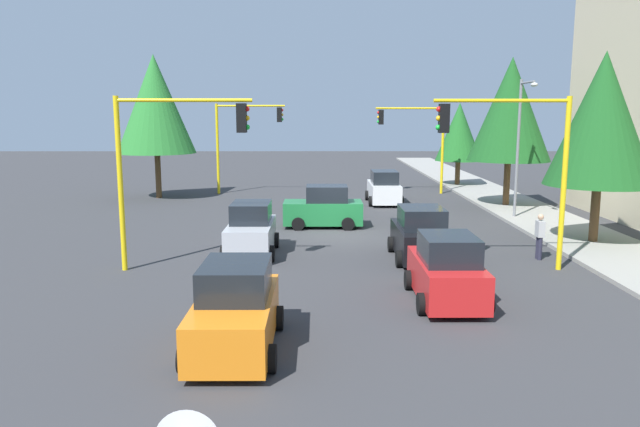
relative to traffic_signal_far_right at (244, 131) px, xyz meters
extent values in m
plane|color=#353538|center=(14.00, 5.74, -4.21)|extent=(120.00, 120.00, 0.00)
cube|color=gray|center=(9.00, 16.24, -4.14)|extent=(80.00, 4.00, 0.15)
cube|color=silver|center=(26.30, 2.74, -4.21)|extent=(2.20, 0.36, 0.01)
cone|color=silver|center=(25.00, 2.74, -4.21)|extent=(0.01, 1.10, 1.10)
cylinder|color=yellow|center=(0.00, -1.76, -1.22)|extent=(0.18, 0.18, 5.98)
cylinder|color=yellow|center=(0.00, 0.49, 1.61)|extent=(0.12, 4.50, 0.12)
cube|color=black|center=(0.00, 2.38, 1.03)|extent=(0.36, 0.32, 0.96)
sphere|color=red|center=(0.00, 2.56, 1.33)|extent=(0.18, 0.18, 0.18)
sphere|color=yellow|center=(0.00, 2.56, 1.03)|extent=(0.18, 0.18, 0.18)
sphere|color=green|center=(0.00, 2.56, 0.73)|extent=(0.18, 0.18, 0.18)
cylinder|color=yellow|center=(20.00, 13.24, -1.26)|extent=(0.18, 0.18, 5.91)
cylinder|color=yellow|center=(20.00, 10.99, 1.54)|extent=(0.12, 4.50, 0.12)
cube|color=black|center=(20.00, 9.10, 0.96)|extent=(0.36, 0.32, 0.96)
sphere|color=red|center=(20.00, 8.92, 1.26)|extent=(0.18, 0.18, 0.18)
sphere|color=yellow|center=(20.00, 8.92, 0.96)|extent=(0.18, 0.18, 0.18)
sphere|color=green|center=(20.00, 8.92, 0.66)|extent=(0.18, 0.18, 0.18)
cylinder|color=yellow|center=(0.00, 13.24, -1.30)|extent=(0.18, 0.18, 5.82)
cylinder|color=yellow|center=(0.00, 10.99, 1.46)|extent=(0.12, 4.50, 0.12)
cube|color=black|center=(0.00, 9.10, 0.88)|extent=(0.36, 0.32, 0.96)
sphere|color=red|center=(0.00, 8.92, 1.18)|extent=(0.18, 0.18, 0.18)
sphere|color=yellow|center=(0.00, 8.92, 0.88)|extent=(0.18, 0.18, 0.18)
sphere|color=green|center=(0.00, 8.92, 0.58)|extent=(0.18, 0.18, 0.18)
cylinder|color=yellow|center=(20.00, -1.76, -1.26)|extent=(0.18, 0.18, 5.92)
cylinder|color=yellow|center=(20.00, 0.49, 1.55)|extent=(0.12, 4.50, 0.12)
cube|color=black|center=(20.00, 2.38, 0.97)|extent=(0.36, 0.32, 0.96)
sphere|color=red|center=(20.00, 2.56, 1.27)|extent=(0.18, 0.18, 0.18)
sphere|color=yellow|center=(20.00, 2.56, 0.97)|extent=(0.18, 0.18, 0.18)
sphere|color=green|center=(20.00, 2.56, 0.67)|extent=(0.18, 0.18, 0.18)
cylinder|color=slate|center=(10.00, 14.94, -0.71)|extent=(0.14, 0.14, 7.00)
cylinder|color=slate|center=(10.90, 14.94, 2.59)|extent=(1.80, 0.10, 0.10)
ellipsoid|color=silver|center=(11.80, 14.94, 2.44)|extent=(0.56, 0.28, 0.20)
cylinder|color=brown|center=(6.00, 15.74, -2.77)|extent=(0.36, 0.36, 2.88)
cone|color=#19511E|center=(6.00, 15.74, 1.35)|extent=(4.61, 4.61, 5.76)
cylinder|color=brown|center=(-4.00, 15.24, -3.16)|extent=(0.36, 0.36, 2.10)
cone|color=#1E6023|center=(-4.00, 15.24, -0.21)|extent=(3.36, 3.36, 4.21)
cylinder|color=brown|center=(2.00, -5.26, -2.69)|extent=(0.36, 0.36, 3.05)
cone|color=#28752D|center=(2.00, -5.26, 1.69)|extent=(4.89, 4.89, 6.11)
cylinder|color=brown|center=(16.00, 16.24, -2.88)|extent=(0.36, 0.36, 2.66)
cone|color=#19511E|center=(16.00, 16.24, 0.91)|extent=(4.25, 4.25, 5.32)
cube|color=red|center=(23.54, 8.58, -3.52)|extent=(3.79, 1.68, 1.05)
cube|color=black|center=(23.73, 8.58, -2.62)|extent=(1.97, 1.47, 0.76)
cylinder|color=black|center=(22.36, 7.68, -3.91)|extent=(0.60, 0.20, 0.60)
cylinder|color=black|center=(22.36, 9.48, -3.91)|extent=(0.60, 0.20, 0.60)
cylinder|color=black|center=(24.71, 7.68, -3.91)|extent=(0.60, 0.20, 0.60)
cylinder|color=black|center=(24.71, 9.48, -3.91)|extent=(0.60, 0.20, 0.60)
cube|color=#1E7238|center=(12.00, 5.15, -3.52)|extent=(1.74, 3.71, 1.05)
cube|color=black|center=(12.00, 5.34, -2.62)|extent=(1.53, 1.93, 0.76)
cylinder|color=black|center=(12.93, 4.00, -3.91)|extent=(0.20, 0.60, 0.60)
cylinder|color=black|center=(11.07, 4.00, -3.91)|extent=(0.20, 0.60, 0.60)
cylinder|color=black|center=(12.93, 6.30, -3.91)|extent=(0.20, 0.60, 0.60)
cylinder|color=black|center=(11.07, 6.30, -3.91)|extent=(0.20, 0.60, 0.60)
cube|color=white|center=(4.40, 8.88, -3.52)|extent=(4.14, 1.68, 1.05)
cube|color=black|center=(4.60, 8.88, -2.62)|extent=(2.15, 1.48, 0.76)
cylinder|color=black|center=(3.11, 7.98, -3.91)|extent=(0.60, 0.20, 0.60)
cylinder|color=black|center=(3.11, 9.78, -3.91)|extent=(0.60, 0.20, 0.60)
cylinder|color=black|center=(5.68, 7.98, -3.91)|extent=(0.60, 0.20, 0.60)
cylinder|color=black|center=(5.68, 9.78, -3.91)|extent=(0.60, 0.20, 0.60)
cube|color=#B2B5BA|center=(17.63, 2.35, -3.52)|extent=(3.85, 1.63, 1.05)
cube|color=black|center=(17.43, 2.35, -2.62)|extent=(2.00, 1.44, 0.76)
cylinder|color=black|center=(18.82, 3.23, -3.91)|extent=(0.60, 0.20, 0.60)
cylinder|color=black|center=(18.82, 1.47, -3.91)|extent=(0.60, 0.20, 0.60)
cylinder|color=black|center=(16.43, 3.23, -3.91)|extent=(0.60, 0.20, 0.60)
cylinder|color=black|center=(16.43, 1.47, -3.91)|extent=(0.60, 0.20, 0.60)
cube|color=orange|center=(27.06, 3.02, -3.52)|extent=(4.07, 1.71, 1.05)
cube|color=black|center=(26.86, 3.02, -2.62)|extent=(2.12, 1.51, 0.76)
cylinder|color=black|center=(28.33, 3.94, -3.91)|extent=(0.60, 0.20, 0.60)
cylinder|color=black|center=(28.33, 2.10, -3.91)|extent=(0.60, 0.20, 0.60)
cylinder|color=black|center=(25.80, 3.94, -3.91)|extent=(0.60, 0.20, 0.60)
cylinder|color=black|center=(25.80, 2.10, -3.91)|extent=(0.60, 0.20, 0.60)
cube|color=black|center=(18.47, 8.69, -3.52)|extent=(3.86, 1.74, 1.05)
cube|color=black|center=(18.66, 8.69, -2.62)|extent=(2.01, 1.53, 0.76)
cylinder|color=black|center=(17.27, 7.76, -3.91)|extent=(0.60, 0.20, 0.60)
cylinder|color=black|center=(17.27, 9.62, -3.91)|extent=(0.60, 0.20, 0.60)
cylinder|color=black|center=(19.66, 7.76, -3.91)|extent=(0.60, 0.20, 0.60)
cylinder|color=black|center=(19.66, 9.62, -3.91)|extent=(0.60, 0.20, 0.60)
cylinder|color=#262638|center=(18.62, 13.09, -3.79)|extent=(0.16, 0.16, 0.85)
cylinder|color=#262638|center=(18.42, 13.09, -3.79)|extent=(0.16, 0.16, 0.85)
cube|color=#B2B2B2|center=(18.52, 13.09, -3.06)|extent=(0.40, 0.24, 0.60)
sphere|color=tan|center=(18.52, 13.09, -2.62)|extent=(0.22, 0.22, 0.22)
camera|label=1|loc=(40.16, 4.90, 1.13)|focal=33.74mm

